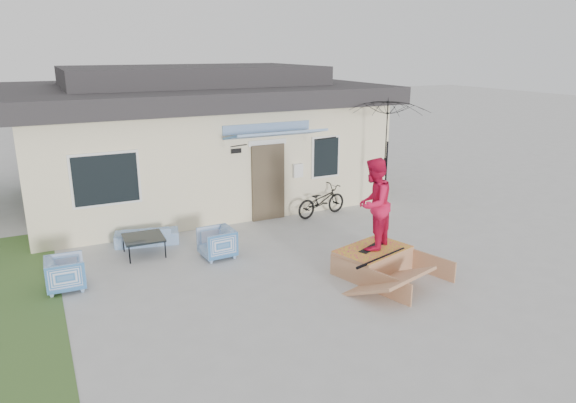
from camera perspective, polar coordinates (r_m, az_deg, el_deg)
name	(u,v)px	position (r m, az deg, el deg)	size (l,w,h in m)	color
ground	(314,289)	(10.50, 2.90, -9.53)	(90.00, 90.00, 0.00)	#ADADAC
grass_strip	(22,301)	(11.23, -26.99, -9.61)	(1.40, 8.00, 0.01)	#395B29
house	(194,134)	(17.09, -10.18, 7.21)	(10.80, 8.49, 4.10)	beige
loveseat	(147,232)	(13.18, -15.12, -3.23)	(1.50, 0.44, 0.59)	#2664A8
armchair_left	(66,272)	(11.25, -23.03, -7.03)	(0.71, 0.67, 0.73)	#2664A8
armchair_right	(217,241)	(12.01, -7.74, -4.33)	(0.72, 0.68, 0.75)	#2664A8
coffee_table	(144,246)	(12.52, -15.38, -4.67)	(0.88, 0.88, 0.44)	black
bicycle	(321,197)	(14.81, 3.65, 0.44)	(0.58, 1.66, 1.06)	black
patio_umbrella	(387,154)	(14.88, 10.72, 5.09)	(2.68, 2.57, 2.20)	black
skate_ramp	(373,260)	(11.35, 9.19, -6.30)	(1.51, 2.02, 0.50)	#AD7550
skateboard	(371,247)	(11.28, 9.05, -4.93)	(0.76, 0.19, 0.05)	black
skater	(373,203)	(10.96, 9.28, -0.12)	(0.94, 0.73, 1.92)	red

